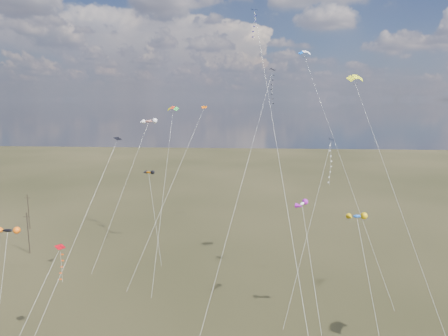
# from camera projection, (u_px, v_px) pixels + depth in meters

# --- Properties ---
(utility_pole_near) EXTENTS (1.40, 0.20, 8.00)m
(utility_pole_near) POSITION_uv_depth(u_px,v_px,m) (28.00, 233.00, 75.30)
(utility_pole_near) COLOR black
(utility_pole_near) RESTS_ON ground
(utility_pole_far) EXTENTS (1.40, 0.20, 8.00)m
(utility_pole_far) POSITION_uv_depth(u_px,v_px,m) (29.00, 211.00, 89.63)
(utility_pole_far) COLOR black
(utility_pole_far) RESTS_ON ground
(diamond_black_high) EXTENTS (10.03, 26.87, 33.88)m
(diamond_black_high) POSITION_uv_depth(u_px,v_px,m) (269.00, 100.00, 63.17)
(diamond_black_high) COLOR black
(diamond_black_high) RESTS_ON ground
(diamond_navy_tall) EXTENTS (7.06, 29.07, 41.29)m
(diamond_navy_tall) POSITION_uv_depth(u_px,v_px,m) (259.00, 52.00, 53.15)
(diamond_navy_tall) COLOR #091448
(diamond_navy_tall) RESTS_ON ground
(diamond_black_mid) EXTENTS (6.31, 18.92, 23.69)m
(diamond_black_mid) POSITION_uv_depth(u_px,v_px,m) (94.00, 195.00, 51.63)
(diamond_black_mid) COLOR black
(diamond_black_mid) RESTS_ON ground
(diamond_red_low) EXTENTS (4.69, 8.68, 12.92)m
(diamond_red_low) POSITION_uv_depth(u_px,v_px,m) (59.00, 269.00, 44.23)
(diamond_red_low) COLOR #B5010D
(diamond_red_low) RESTS_ON ground
(diamond_navy_right) EXTENTS (7.60, 11.81, 23.41)m
(diamond_navy_right) POSITION_uv_depth(u_px,v_px,m) (329.00, 168.00, 57.50)
(diamond_navy_right) COLOR #0C1A46
(diamond_navy_right) RESTS_ON ground
(diamond_orange_center) EXTENTS (11.09, 13.28, 27.79)m
(diamond_orange_center) POSITION_uv_depth(u_px,v_px,m) (182.00, 160.00, 65.48)
(diamond_orange_center) COLOR #E25400
(diamond_orange_center) RESTS_ON ground
(parafoil_yellow) EXTENTS (10.19, 16.35, 32.80)m
(parafoil_yellow) POSITION_uv_depth(u_px,v_px,m) (356.00, 78.00, 57.88)
(parafoil_yellow) COLOR yellow
(parafoil_yellow) RESTS_ON ground
(parafoil_blue_white) EXTENTS (11.43, 27.94, 38.47)m
(parafoil_blue_white) POSITION_uv_depth(u_px,v_px,m) (305.00, 53.00, 75.69)
(parafoil_blue_white) COLOR blue
(parafoil_blue_white) RESTS_ON ground
(parafoil_tricolor) EXTENTS (2.32, 20.30, 27.98)m
(parafoil_tricolor) POSITION_uv_depth(u_px,v_px,m) (173.00, 109.00, 72.88)
(parafoil_tricolor) COLOR #CAC507
(parafoil_tricolor) RESTS_ON ground
(novelty_black_orange) EXTENTS (3.70, 8.35, 12.15)m
(novelty_black_orange) POSITION_uv_depth(u_px,v_px,m) (7.00, 231.00, 53.06)
(novelty_black_orange) COLOR black
(novelty_black_orange) RESTS_ON ground
(novelty_orange_black) EXTENTS (5.84, 11.18, 15.40)m
(novelty_orange_black) POSITION_uv_depth(u_px,v_px,m) (149.00, 173.00, 77.55)
(novelty_orange_black) COLOR #C05C00
(novelty_orange_black) RESTS_ON ground
(novelty_white_purple) EXTENTS (2.67, 13.69, 16.24)m
(novelty_white_purple) POSITION_uv_depth(u_px,v_px,m) (302.00, 205.00, 50.59)
(novelty_white_purple) COLOR white
(novelty_white_purple) RESTS_ON ground
(novelty_redwhite_stripe) EXTENTS (7.77, 18.52, 25.24)m
(novelty_redwhite_stripe) POSITION_uv_depth(u_px,v_px,m) (148.00, 122.00, 79.13)
(novelty_redwhite_stripe) COLOR red
(novelty_redwhite_stripe) RESTS_ON ground
(novelty_blue_yellow) EXTENTS (2.49, 10.75, 15.39)m
(novelty_blue_yellow) POSITION_uv_depth(u_px,v_px,m) (357.00, 217.00, 48.21)
(novelty_blue_yellow) COLOR #154EB3
(novelty_blue_yellow) RESTS_ON ground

